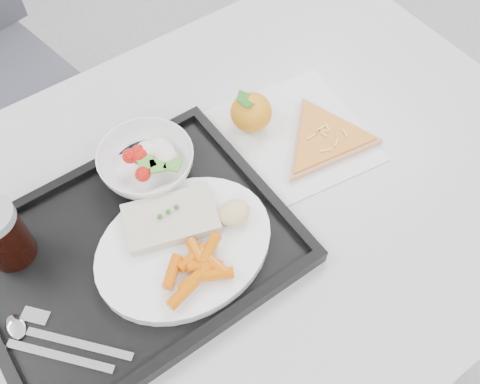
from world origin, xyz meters
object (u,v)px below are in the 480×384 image
(table, at_px, (215,232))
(dinner_plate, at_px, (184,246))
(cola_glass, at_px, (0,234))
(tray, at_px, (135,251))
(pizza_slice, at_px, (325,139))
(salad_bowl, at_px, (147,163))
(tangerine, at_px, (251,112))

(table, distance_m, dinner_plate, 0.12)
(dinner_plate, relative_size, cola_glass, 2.50)
(tray, distance_m, cola_glass, 0.19)
(cola_glass, xyz_separation_m, pizza_slice, (0.51, -0.10, -0.06))
(dinner_plate, height_order, salad_bowl, salad_bowl)
(dinner_plate, xyz_separation_m, tangerine, (0.23, 0.15, 0.01))
(salad_bowl, bearing_deg, pizza_slice, -21.99)
(table, xyz_separation_m, tangerine, (0.15, 0.11, 0.10))
(dinner_plate, relative_size, tangerine, 3.01)
(table, bearing_deg, dinner_plate, -153.45)
(salad_bowl, xyz_separation_m, cola_glass, (-0.24, -0.01, 0.03))
(dinner_plate, distance_m, tangerine, 0.27)
(dinner_plate, distance_m, salad_bowl, 0.16)
(cola_glass, bearing_deg, dinner_plate, -34.58)
(dinner_plate, height_order, tangerine, tangerine)
(pizza_slice, bearing_deg, table, -179.13)
(tray, distance_m, dinner_plate, 0.08)
(salad_bowl, relative_size, pizza_slice, 0.56)
(salad_bowl, distance_m, tangerine, 0.20)
(tray, xyz_separation_m, cola_glass, (-0.15, 0.10, 0.06))
(table, xyz_separation_m, dinner_plate, (-0.08, -0.04, 0.09))
(salad_bowl, xyz_separation_m, pizza_slice, (0.28, -0.11, -0.03))
(table, relative_size, tray, 2.67)
(cola_glass, bearing_deg, table, -20.37)
(salad_bowl, distance_m, pizza_slice, 0.30)
(cola_glass, height_order, pizza_slice, cola_glass)
(table, xyz_separation_m, pizza_slice, (0.23, 0.00, 0.08))
(table, xyz_separation_m, tray, (-0.14, 0.01, 0.08))
(tray, distance_m, pizza_slice, 0.37)
(salad_bowl, height_order, pizza_slice, salad_bowl)
(pizza_slice, bearing_deg, dinner_plate, -172.35)
(dinner_plate, height_order, cola_glass, cola_glass)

